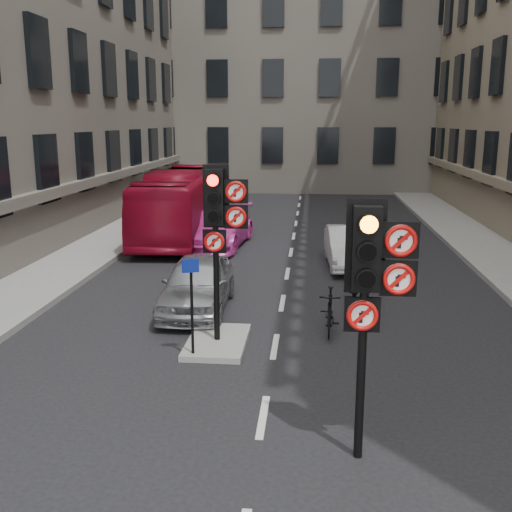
% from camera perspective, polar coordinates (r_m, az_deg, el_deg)
% --- Properties ---
extents(ground, '(120.00, 120.00, 0.00)m').
position_cam_1_polar(ground, '(8.02, -0.60, -21.74)').
color(ground, black).
rests_on(ground, ground).
extents(pavement_left, '(3.00, 50.00, 0.16)m').
position_cam_1_polar(pavement_left, '(20.66, -17.23, -0.23)').
color(pavement_left, gray).
rests_on(pavement_left, ground).
extents(centre_island, '(1.20, 2.00, 0.12)m').
position_cam_1_polar(centre_island, '(12.55, -3.71, -8.15)').
color(centre_island, gray).
rests_on(centre_island, ground).
extents(building_far, '(30.00, 14.00, 20.00)m').
position_cam_1_polar(building_far, '(44.90, 4.73, 19.79)').
color(building_far, slate).
rests_on(building_far, ground).
extents(signal_near, '(0.91, 0.40, 3.58)m').
position_cam_1_polar(signal_near, '(7.85, 10.98, -1.93)').
color(signal_near, black).
rests_on(signal_near, ground).
extents(signal_far, '(0.91, 0.40, 3.58)m').
position_cam_1_polar(signal_far, '(11.84, -3.49, 3.84)').
color(signal_far, black).
rests_on(signal_far, centre_island).
extents(car_silver, '(1.65, 3.90, 1.31)m').
position_cam_1_polar(car_silver, '(14.64, -5.61, -2.64)').
color(car_silver, '#929599').
rests_on(car_silver, ground).
extents(car_white, '(1.50, 3.79, 1.23)m').
position_cam_1_polar(car_white, '(19.19, 8.80, 0.86)').
color(car_white, silver).
rests_on(car_white, ground).
extents(car_pink, '(2.34, 4.95, 1.40)m').
position_cam_1_polar(car_pink, '(21.98, -3.59, 2.73)').
color(car_pink, '#E342AF').
rests_on(car_pink, ground).
extents(bus_red, '(2.74, 9.60, 2.65)m').
position_cam_1_polar(bus_red, '(23.92, -7.25, 5.00)').
color(bus_red, maroon).
rests_on(bus_red, ground).
extents(motorcycle, '(0.53, 1.60, 0.95)m').
position_cam_1_polar(motorcycle, '(13.22, 7.05, -5.21)').
color(motorcycle, black).
rests_on(motorcycle, ground).
extents(motorcyclist, '(0.83, 0.67, 1.96)m').
position_cam_1_polar(motorcyclist, '(14.97, 9.93, -1.15)').
color(motorcyclist, black).
rests_on(motorcyclist, ground).
extents(info_sign, '(0.32, 0.14, 1.89)m').
position_cam_1_polar(info_sign, '(11.44, -6.18, -3.52)').
color(info_sign, black).
rests_on(info_sign, centre_island).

